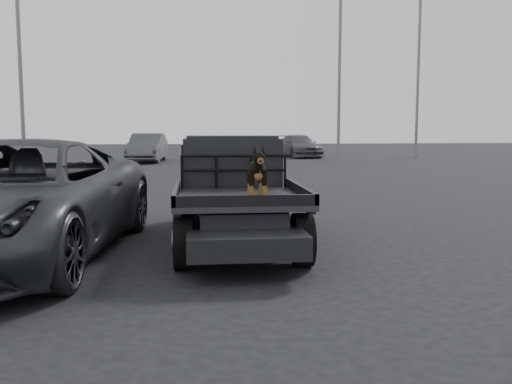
{
  "coord_description": "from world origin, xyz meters",
  "views": [
    {
      "loc": [
        -1.4,
        -7.06,
        1.95
      ],
      "look_at": [
        -0.66,
        -0.15,
        1.16
      ],
      "focal_mm": 40.0,
      "sensor_mm": 36.0,
      "label": 1
    }
  ],
  "objects": [
    {
      "name": "floodlight_far",
      "position": [
        12.69,
        28.24,
        8.03
      ],
      "size": [
        1.08,
        0.28,
        14.86
      ],
      "color": "slate",
      "rests_on": "ground"
    },
    {
      "name": "distant_car_b",
      "position": [
        5.37,
        29.78,
        0.72
      ],
      "size": [
        2.68,
        5.18,
        1.43
      ],
      "primitive_type": "imported",
      "rotation": [
        0.0,
        0.0,
        0.14
      ],
      "color": "#48484E",
      "rests_on": "ground"
    },
    {
      "name": "ute_cab",
      "position": [
        -0.75,
        3.36,
        1.36
      ],
      "size": [
        1.72,
        1.3,
        0.88
      ],
      "primitive_type": null,
      "color": "black",
      "rests_on": "flatbed_ute"
    },
    {
      "name": "dog",
      "position": [
        -0.54,
        0.9,
        1.29
      ],
      "size": [
        0.32,
        0.6,
        0.74
      ],
      "primitive_type": null,
      "color": "black",
      "rests_on": "flatbed_ute"
    },
    {
      "name": "parked_suv",
      "position": [
        -4.08,
        1.6,
        0.89
      ],
      "size": [
        3.59,
        6.67,
        1.78
      ],
      "primitive_type": "imported",
      "rotation": [
        0.0,
        0.0,
        -0.1
      ],
      "color": "#2F3034",
      "rests_on": "ground"
    },
    {
      "name": "distant_car_a",
      "position": [
        -4.08,
        25.58,
        0.8
      ],
      "size": [
        2.06,
        4.98,
        1.6
      ],
      "primitive_type": "imported",
      "rotation": [
        0.0,
        0.0,
        -0.08
      ],
      "color": "#48494D",
      "rests_on": "ground"
    },
    {
      "name": "floodlight_mid",
      "position": [
        6.94,
        25.64,
        7.41
      ],
      "size": [
        1.08,
        0.28,
        13.63
      ],
      "color": "slate",
      "rests_on": "ground"
    },
    {
      "name": "ground",
      "position": [
        0.0,
        0.0,
        0.0
      ],
      "size": [
        120.0,
        120.0,
        0.0
      ],
      "primitive_type": "plane",
      "color": "black",
      "rests_on": "ground"
    },
    {
      "name": "headache_rack",
      "position": [
        -0.75,
        2.61,
        1.2
      ],
      "size": [
        1.8,
        0.08,
        0.55
      ],
      "primitive_type": null,
      "color": "black",
      "rests_on": "flatbed_ute"
    },
    {
      "name": "flatbed_ute",
      "position": [
        -0.75,
        2.41,
        0.46
      ],
      "size": [
        2.0,
        5.4,
        0.92
      ],
      "primitive_type": null,
      "color": "black",
      "rests_on": "ground"
    }
  ]
}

